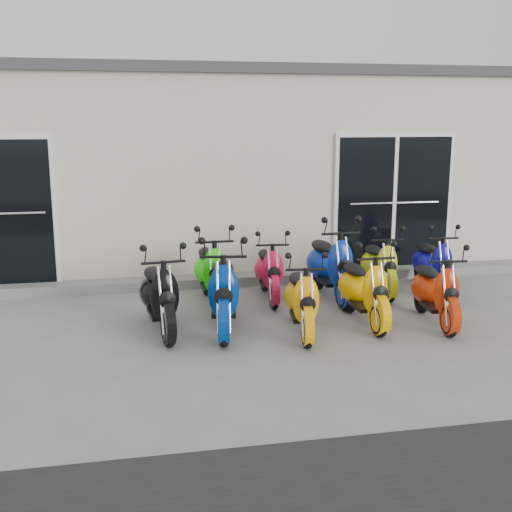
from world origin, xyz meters
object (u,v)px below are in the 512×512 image
(scooter_front_red, at_px, (436,282))
(scooter_back_blue, at_px, (330,256))
(scooter_back_green, at_px, (211,263))
(scooter_back_extra, at_px, (433,256))
(scooter_back_yellow, at_px, (379,258))
(scooter_front_blue, at_px, (223,281))
(scooter_front_orange_a, at_px, (302,290))
(scooter_front_black, at_px, (159,285))
(scooter_front_orange_b, at_px, (364,280))
(scooter_back_red, at_px, (269,263))

(scooter_front_red, relative_size, scooter_back_blue, 0.86)
(scooter_back_green, bearing_deg, scooter_back_extra, 0.63)
(scooter_back_yellow, bearing_deg, scooter_back_green, -173.47)
(scooter_front_blue, distance_m, scooter_front_orange_a, 0.95)
(scooter_front_red, distance_m, scooter_back_green, 2.99)
(scooter_front_black, xyz_separation_m, scooter_front_orange_b, (2.52, -0.17, -0.02))
(scooter_back_yellow, bearing_deg, scooter_back_blue, -165.97)
(scooter_front_black, height_order, scooter_front_blue, scooter_front_blue)
(scooter_front_red, bearing_deg, scooter_back_yellow, 101.43)
(scooter_front_black, height_order, scooter_back_red, scooter_front_black)
(scooter_front_orange_a, distance_m, scooter_back_red, 1.54)
(scooter_front_red, relative_size, scooter_back_extra, 1.03)
(scooter_front_black, bearing_deg, scooter_back_red, 28.90)
(scooter_front_orange_a, bearing_deg, scooter_back_green, 129.33)
(scooter_back_red, bearing_deg, scooter_front_orange_b, -50.64)
(scooter_front_orange_a, xyz_separation_m, scooter_back_green, (-0.90, 1.45, 0.05))
(scooter_front_orange_a, relative_size, scooter_back_blue, 0.85)
(scooter_back_blue, relative_size, scooter_back_yellow, 1.18)
(scooter_front_orange_b, height_order, scooter_front_red, scooter_front_orange_b)
(scooter_front_red, relative_size, scooter_back_red, 1.03)
(scooter_front_orange_b, relative_size, scooter_back_extra, 1.06)
(scooter_front_orange_a, distance_m, scooter_back_yellow, 2.21)
(scooter_front_blue, relative_size, scooter_back_extra, 1.17)
(scooter_front_black, height_order, scooter_front_orange_b, scooter_front_black)
(scooter_front_orange_b, bearing_deg, scooter_front_red, -13.18)
(scooter_back_red, bearing_deg, scooter_front_black, -140.17)
(scooter_back_extra, bearing_deg, scooter_front_red, -111.08)
(scooter_front_red, xyz_separation_m, scooter_back_blue, (-0.93, 1.36, 0.09))
(scooter_back_green, relative_size, scooter_back_yellow, 1.10)
(scooter_front_orange_a, height_order, scooter_back_blue, scooter_back_blue)
(scooter_front_black, relative_size, scooter_back_extra, 1.10)
(scooter_back_green, xyz_separation_m, scooter_back_red, (0.84, 0.08, -0.06))
(scooter_front_black, xyz_separation_m, scooter_front_orange_a, (1.66, -0.39, -0.05))
(scooter_back_green, height_order, scooter_back_blue, scooter_back_blue)
(scooter_back_yellow, bearing_deg, scooter_front_black, -156.01)
(scooter_front_orange_b, distance_m, scooter_back_extra, 2.06)
(scooter_front_black, relative_size, scooter_front_orange_a, 1.08)
(scooter_front_blue, bearing_deg, scooter_back_red, 64.27)
(scooter_front_blue, height_order, scooter_back_red, scooter_front_blue)
(scooter_back_yellow, bearing_deg, scooter_front_red, -79.99)
(scooter_front_blue, distance_m, scooter_back_blue, 2.02)
(scooter_front_black, distance_m, scooter_back_red, 1.97)
(scooter_back_red, relative_size, scooter_back_blue, 0.84)
(scooter_front_orange_a, bearing_deg, scooter_back_yellow, 51.31)
(scooter_front_blue, xyz_separation_m, scooter_back_red, (0.84, 1.23, -0.09))
(scooter_front_red, distance_m, scooter_back_red, 2.34)
(scooter_front_orange_a, distance_m, scooter_back_green, 1.71)
(scooter_back_extra, bearing_deg, scooter_front_orange_b, -136.17)
(scooter_back_extra, bearing_deg, scooter_front_orange_a, -143.60)
(scooter_back_green, distance_m, scooter_back_red, 0.85)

